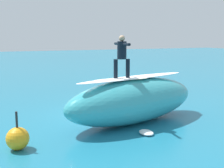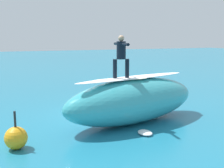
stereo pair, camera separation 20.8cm
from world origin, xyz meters
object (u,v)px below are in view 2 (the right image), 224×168
(surfboard_paddling, at_px, (105,105))
(surfboard_riding, at_px, (121,79))
(surfer_paddling, at_px, (105,102))
(surfer_riding, at_px, (121,53))
(buoy_marker, at_px, (16,138))

(surfboard_paddling, bearing_deg, surfboard_riding, -162.87)
(surfer_paddling, bearing_deg, surfboard_riding, -162.18)
(surfboard_riding, bearing_deg, surfboard_paddling, -94.71)
(surfer_riding, distance_m, buoy_marker, 4.82)
(surfer_riding, height_order, surfer_paddling, surfer_riding)
(surfboard_riding, xyz_separation_m, surfer_paddling, (-0.54, -3.07, -1.62))
(surfboard_paddling, relative_size, buoy_marker, 2.01)
(surfer_paddling, bearing_deg, buoy_marker, 159.36)
(surfboard_riding, distance_m, surfboard_paddling, 3.70)
(surfboard_riding, xyz_separation_m, surfboard_paddling, (-0.60, -3.18, -1.79))
(surfboard_riding, height_order, buoy_marker, surfboard_riding)
(surfer_riding, xyz_separation_m, surfer_paddling, (-0.54, -3.07, -2.60))
(surfer_riding, relative_size, surfboard_paddling, 0.67)
(surfboard_paddling, xyz_separation_m, buoy_marker, (4.62, 4.16, 0.32))
(surfer_paddling, bearing_deg, surfer_riding, -162.18)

